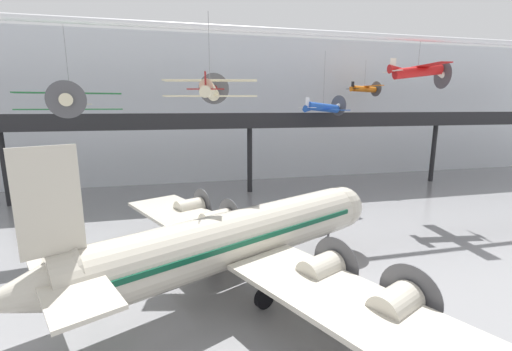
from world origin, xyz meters
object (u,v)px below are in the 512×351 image
at_px(suspended_plane_cream_biplane, 210,90).
at_px(info_sign_pedestal, 352,283).
at_px(suspended_plane_blue_trainer, 323,108).
at_px(suspended_plane_green_biplane, 71,103).
at_px(suspended_plane_red_highwing, 418,71).
at_px(suspended_plane_orange_highwing, 364,89).
at_px(airliner_silver_main, 232,240).

xyz_separation_m(suspended_plane_cream_biplane, info_sign_pedestal, (8.22, -8.35, -12.77)).
distance_m(suspended_plane_blue_trainer, suspended_plane_green_biplane, 28.75).
bearing_deg(suspended_plane_red_highwing, info_sign_pedestal, -131.08).
height_order(suspended_plane_green_biplane, info_sign_pedestal, suspended_plane_green_biplane).
bearing_deg(suspended_plane_orange_highwing, suspended_plane_cream_biplane, -152.61).
bearing_deg(suspended_plane_red_highwing, suspended_plane_orange_highwing, 84.49).
relative_size(suspended_plane_green_biplane, suspended_plane_orange_highwing, 1.31).
height_order(suspended_plane_cream_biplane, info_sign_pedestal, suspended_plane_cream_biplane).
relative_size(suspended_plane_blue_trainer, suspended_plane_orange_highwing, 1.23).
distance_m(airliner_silver_main, suspended_plane_cream_biplane, 11.71).
bearing_deg(suspended_plane_green_biplane, info_sign_pedestal, 43.93).
bearing_deg(suspended_plane_red_highwing, suspended_plane_cream_biplane, -159.78).
distance_m(suspended_plane_green_biplane, suspended_plane_orange_highwing, 40.75).
bearing_deg(info_sign_pedestal, suspended_plane_cream_biplane, 141.24).
bearing_deg(airliner_silver_main, suspended_plane_blue_trainer, 28.07).
xyz_separation_m(suspended_plane_cream_biplane, suspended_plane_red_highwing, (23.47, 6.65, 2.55)).
distance_m(suspended_plane_blue_trainer, suspended_plane_red_highwing, 11.56).
height_order(suspended_plane_orange_highwing, info_sign_pedestal, suspended_plane_orange_highwing).
height_order(suspended_plane_cream_biplane, suspended_plane_red_highwing, same).
distance_m(airliner_silver_main, info_sign_pedestal, 8.57).
distance_m(suspended_plane_blue_trainer, info_sign_pedestal, 26.76).
distance_m(suspended_plane_green_biplane, suspended_plane_red_highwing, 35.29).
bearing_deg(suspended_plane_green_biplane, suspended_plane_red_highwing, 81.02).
relative_size(suspended_plane_cream_biplane, suspended_plane_orange_highwing, 1.11).
distance_m(airliner_silver_main, suspended_plane_red_highwing, 29.25).
bearing_deg(suspended_plane_blue_trainer, suspended_plane_cream_biplane, -157.62).
xyz_separation_m(suspended_plane_blue_trainer, suspended_plane_green_biplane, (-27.69, -7.73, 0.44)).
height_order(suspended_plane_red_highwing, suspended_plane_orange_highwing, same).
bearing_deg(suspended_plane_orange_highwing, suspended_plane_red_highwing, -112.53).
height_order(suspended_plane_cream_biplane, suspended_plane_blue_trainer, suspended_plane_cream_biplane).
height_order(suspended_plane_green_biplane, suspended_plane_red_highwing, suspended_plane_red_highwing).
bearing_deg(info_sign_pedestal, airliner_silver_main, 174.25).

